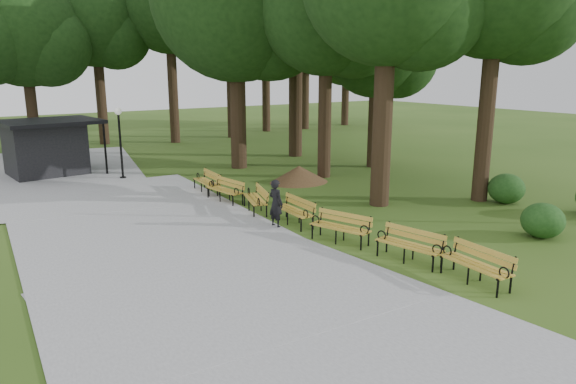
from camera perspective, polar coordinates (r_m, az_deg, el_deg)
ground at (r=15.70m, az=1.87°, el=-4.90°), size 100.00×100.00×0.00m
path at (r=16.60m, az=-15.69°, el=-4.27°), size 12.00×38.00×0.06m
person at (r=16.38m, az=-1.34°, el=-1.28°), size 0.47×0.63×1.55m
kiosk at (r=27.04m, az=-25.14°, el=4.44°), size 4.56×4.09×2.60m
lamp_post at (r=24.58m, az=-18.06°, el=6.68°), size 0.32×0.32×3.24m
dirt_mound at (r=22.99m, az=1.21°, el=1.99°), size 2.27×2.27×0.74m
bench_0 at (r=13.04m, az=19.90°, el=-7.58°), size 0.73×1.93×0.88m
bench_1 at (r=13.93m, az=13.17°, el=-5.77°), size 1.05×1.99×0.88m
bench_2 at (r=15.11m, az=5.75°, el=-3.95°), size 1.25×2.00×0.88m
bench_3 at (r=16.79m, az=0.60°, el=-2.10°), size 0.72×1.93×0.88m
bench_4 at (r=18.31m, az=-3.66°, el=-0.80°), size 1.17×2.00×0.88m
bench_5 at (r=19.75m, az=-6.98°, el=0.18°), size 0.92×1.98×0.88m
bench_6 at (r=21.31m, az=-8.97°, el=1.10°), size 0.75×1.93×0.88m
lawn_tree_1 at (r=23.95m, az=4.26°, el=19.79°), size 6.13×6.13×10.71m
lawn_tree_5 at (r=26.71m, az=9.72°, el=15.75°), size 5.29×5.29×8.79m
tree_backdrop at (r=38.36m, az=-9.86°, el=18.21°), size 36.04×9.83×16.49m
shrub_1 at (r=21.13m, az=22.75°, el=-1.14°), size 1.33×1.33×1.13m
shrub_2 at (r=17.34m, az=26.05°, el=-4.51°), size 1.24×1.24×1.06m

